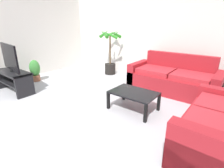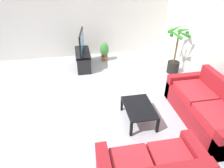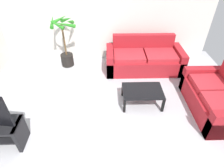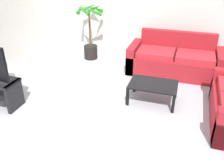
{
  "view_description": "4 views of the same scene",
  "coord_description": "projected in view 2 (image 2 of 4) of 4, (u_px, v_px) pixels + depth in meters",
  "views": [
    {
      "loc": [
        2.31,
        -1.76,
        1.61
      ],
      "look_at": [
        0.28,
        0.82,
        0.43
      ],
      "focal_mm": 27.36,
      "sensor_mm": 36.0,
      "label": 1
    },
    {
      "loc": [
        3.97,
        -0.31,
        3.0
      ],
      "look_at": [
        0.19,
        0.4,
        0.62
      ],
      "focal_mm": 32.61,
      "sensor_mm": 36.0,
      "label": 2
    },
    {
      "loc": [
        0.03,
        -2.18,
        2.9
      ],
      "look_at": [
        0.11,
        0.81,
        0.59
      ],
      "focal_mm": 29.56,
      "sensor_mm": 36.0,
      "label": 3
    },
    {
      "loc": [
        1.3,
        -3.21,
        2.47
      ],
      "look_at": [
        0.14,
        0.37,
        0.51
      ],
      "focal_mm": 40.05,
      "sensor_mm": 36.0,
      "label": 4
    }
  ],
  "objects": [
    {
      "name": "ground_plane",
      "position": [
        94.0,
        103.0,
        4.94
      ],
      "size": [
        6.6,
        6.6,
        0.0
      ],
      "primitive_type": "plane",
      "color": "#B2B2B7"
    },
    {
      "name": "wall_back",
      "position": [
        221.0,
        42.0,
        4.7
      ],
      "size": [
        6.0,
        0.06,
        2.7
      ],
      "primitive_type": "cube",
      "color": "silver",
      "rests_on": "ground"
    },
    {
      "name": "wall_left",
      "position": [
        83.0,
        17.0,
        6.74
      ],
      "size": [
        0.06,
        6.0,
        2.7
      ],
      "primitive_type": "cube",
      "color": "silver",
      "rests_on": "ground"
    },
    {
      "name": "couch_main",
      "position": [
        207.0,
        109.0,
        4.28
      ],
      "size": [
        2.08,
        0.9,
        0.9
      ],
      "color": "maroon",
      "rests_on": "ground"
    },
    {
      "name": "tv_stand",
      "position": [
        83.0,
        57.0,
        6.44
      ],
      "size": [
        1.1,
        0.45,
        0.51
      ],
      "color": "black",
      "rests_on": "ground"
    },
    {
      "name": "tv",
      "position": [
        82.0,
        42.0,
        6.16
      ],
      "size": [
        1.08,
        0.19,
        0.65
      ],
      "color": "black",
      "rests_on": "tv_stand"
    },
    {
      "name": "coffee_table",
      "position": [
        139.0,
        109.0,
        4.26
      ],
      "size": [
        0.87,
        0.59,
        0.37
      ],
      "color": "black",
      "rests_on": "ground"
    },
    {
      "name": "potted_palm",
      "position": [
        175.0,
        54.0,
        5.98
      ],
      "size": [
        0.69,
        0.73,
        1.43
      ],
      "color": "black",
      "rests_on": "ground"
    },
    {
      "name": "potted_plant_small",
      "position": [
        104.0,
        51.0,
        6.87
      ],
      "size": [
        0.29,
        0.29,
        0.62
      ],
      "color": "brown",
      "rests_on": "ground"
    }
  ]
}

